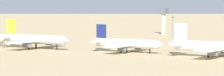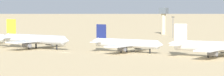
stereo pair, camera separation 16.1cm
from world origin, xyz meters
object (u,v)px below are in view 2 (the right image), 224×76
Objects in this scene: parked_jet_white_5 at (213,47)px; parked_jet_yellow_3 at (34,39)px; control_tower at (163,18)px; parked_jet_navy_4 at (126,43)px; light_pole_west at (173,25)px.

parked_jet_yellow_3 is at bearing 179.82° from parked_jet_white_5.
parked_jet_navy_4 is at bearing -73.27° from control_tower.
parked_jet_white_5 reaches higher than parked_jet_navy_4.
control_tower reaches higher than parked_jet_white_5.
parked_jet_yellow_3 is 114.96m from light_pole_west.
parked_jet_white_5 is at bearing -59.28° from control_tower.
parked_jet_yellow_3 is 3.26× the size of light_pole_west.
parked_jet_white_5 is 130.27m from light_pole_west.
parked_jet_white_5 is 3.13× the size of light_pole_west.
parked_jet_yellow_3 is at bearing -92.99° from control_tower.
light_pole_west is at bearing -57.12° from control_tower.
light_pole_west is at bearing 120.56° from parked_jet_white_5.
parked_jet_yellow_3 is 49.45m from parked_jet_navy_4.
control_tower is at bearing 92.83° from parked_jet_yellow_3.
parked_jet_navy_4 is 2.08× the size of control_tower.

